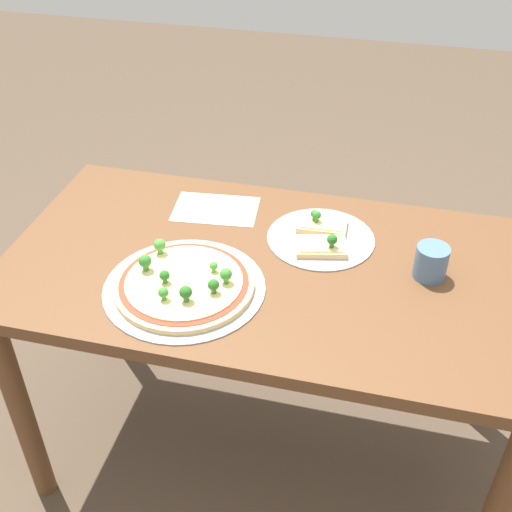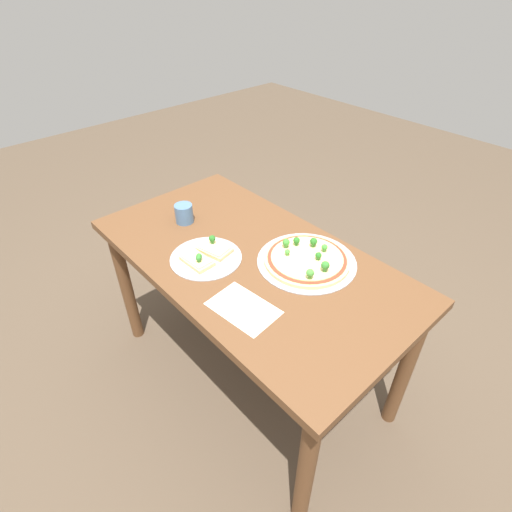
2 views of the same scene
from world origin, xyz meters
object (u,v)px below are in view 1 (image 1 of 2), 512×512
object	(u,v)px
dining_table	(270,295)
pizza_tray_whole	(184,284)
pizza_tray_slice	(321,236)
drinking_cup	(431,262)

from	to	relation	value
dining_table	pizza_tray_whole	bearing A→B (deg)	38.36
dining_table	pizza_tray_slice	size ratio (longest dim) A/B	4.74
pizza_tray_whole	pizza_tray_slice	distance (m)	0.40
pizza_tray_whole	drinking_cup	size ratio (longest dim) A/B	4.58
pizza_tray_whole	pizza_tray_slice	size ratio (longest dim) A/B	1.37
dining_table	drinking_cup	bearing A→B (deg)	-173.17
dining_table	pizza_tray_slice	world-z (taller)	pizza_tray_slice
pizza_tray_whole	drinking_cup	distance (m)	0.60
pizza_tray_slice	drinking_cup	distance (m)	0.29
dining_table	pizza_tray_slice	bearing A→B (deg)	-128.74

